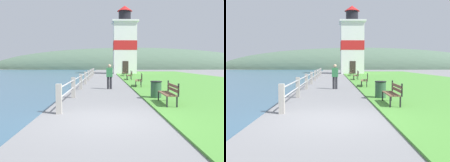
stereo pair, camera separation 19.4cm
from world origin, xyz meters
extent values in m
plane|color=slate|center=(0.00, 0.00, 0.00)|extent=(160.00, 160.00, 0.00)
cube|color=#4C8E38|center=(7.72, 16.51, 0.03)|extent=(12.00, 49.54, 0.06)
cube|color=#A8A399|center=(-1.62, 1.00, 0.50)|extent=(0.18, 0.18, 1.00)
cube|color=#A8A399|center=(-1.62, 4.87, 0.50)|extent=(0.18, 0.18, 1.00)
cube|color=#A8A399|center=(-1.62, 8.74, 0.50)|extent=(0.18, 0.18, 1.00)
cube|color=#A8A399|center=(-1.62, 12.60, 0.50)|extent=(0.18, 0.18, 1.00)
cube|color=#A8A399|center=(-1.62, 16.47, 0.50)|extent=(0.18, 0.18, 1.00)
cube|color=#A8A399|center=(-1.62, 20.34, 0.50)|extent=(0.18, 0.18, 1.00)
cube|color=#A8A399|center=(-1.62, 24.21, 0.50)|extent=(0.18, 0.18, 1.00)
cube|color=#A8A399|center=(-1.62, 28.08, 0.50)|extent=(0.18, 0.18, 1.00)
cylinder|color=#B2B2B7|center=(-1.62, 14.54, 0.85)|extent=(0.06, 27.08, 0.06)
cylinder|color=#B2B2B7|center=(-1.62, 14.54, 0.50)|extent=(0.06, 27.08, 0.06)
cube|color=brown|center=(2.26, 2.59, 0.47)|extent=(0.15, 1.67, 0.04)
cube|color=brown|center=(2.41, 2.59, 0.47)|extent=(0.15, 1.67, 0.04)
cube|color=brown|center=(2.55, 2.58, 0.47)|extent=(0.15, 1.67, 0.04)
cube|color=brown|center=(2.64, 2.58, 0.79)|extent=(0.09, 1.67, 0.11)
cube|color=brown|center=(2.64, 2.58, 0.63)|extent=(0.09, 1.67, 0.11)
cube|color=black|center=(2.20, 1.78, 0.23)|extent=(0.05, 0.05, 0.45)
cube|color=black|center=(2.24, 3.40, 0.23)|extent=(0.05, 0.05, 0.45)
cube|color=black|center=(2.57, 1.77, 0.23)|extent=(0.05, 0.05, 0.45)
cube|color=black|center=(2.61, 3.39, 0.23)|extent=(0.05, 0.05, 0.45)
cube|color=black|center=(2.62, 1.77, 0.70)|extent=(0.05, 0.05, 0.49)
cube|color=black|center=(2.66, 3.39, 0.70)|extent=(0.05, 0.05, 0.49)
cube|color=brown|center=(2.16, 10.34, 0.47)|extent=(0.36, 1.88, 0.04)
cube|color=brown|center=(2.31, 10.32, 0.47)|extent=(0.36, 1.88, 0.04)
cube|color=brown|center=(2.45, 10.30, 0.47)|extent=(0.36, 1.88, 0.04)
cube|color=brown|center=(2.54, 10.29, 0.79)|extent=(0.30, 1.87, 0.11)
cube|color=brown|center=(2.54, 10.29, 0.63)|extent=(0.30, 1.87, 0.11)
cube|color=black|center=(2.01, 9.44, 0.23)|extent=(0.06, 0.06, 0.45)
cube|color=black|center=(2.25, 11.25, 0.23)|extent=(0.06, 0.06, 0.45)
cube|color=black|center=(2.37, 9.39, 0.23)|extent=(0.06, 0.06, 0.45)
cube|color=black|center=(2.61, 11.20, 0.23)|extent=(0.06, 0.06, 0.45)
cube|color=black|center=(2.42, 9.38, 0.70)|extent=(0.06, 0.06, 0.49)
cube|color=black|center=(2.66, 11.20, 0.70)|extent=(0.06, 0.06, 0.49)
cube|color=brown|center=(2.20, 17.39, 0.47)|extent=(0.19, 1.74, 0.04)
cube|color=brown|center=(2.35, 17.38, 0.47)|extent=(0.19, 1.74, 0.04)
cube|color=brown|center=(2.50, 17.38, 0.47)|extent=(0.19, 1.74, 0.04)
cube|color=brown|center=(2.58, 17.37, 0.79)|extent=(0.13, 1.74, 0.11)
cube|color=brown|center=(2.58, 17.37, 0.63)|extent=(0.13, 1.74, 0.11)
cube|color=black|center=(2.13, 16.55, 0.23)|extent=(0.05, 0.05, 0.45)
cube|color=black|center=(2.20, 18.23, 0.23)|extent=(0.05, 0.05, 0.45)
cube|color=black|center=(2.50, 16.53, 0.23)|extent=(0.05, 0.05, 0.45)
cube|color=black|center=(2.57, 18.22, 0.23)|extent=(0.05, 0.05, 0.45)
cube|color=black|center=(2.55, 16.53, 0.70)|extent=(0.05, 0.05, 0.49)
cube|color=black|center=(2.62, 18.22, 0.70)|extent=(0.05, 0.05, 0.49)
cube|color=brown|center=(2.29, 24.53, 0.47)|extent=(0.18, 1.66, 0.04)
cube|color=brown|center=(2.44, 24.53, 0.47)|extent=(0.18, 1.66, 0.04)
cube|color=brown|center=(2.58, 24.54, 0.47)|extent=(0.18, 1.66, 0.04)
cube|color=brown|center=(2.67, 24.54, 0.79)|extent=(0.12, 1.65, 0.11)
cube|color=brown|center=(2.67, 24.54, 0.63)|extent=(0.12, 1.65, 0.11)
cube|color=black|center=(2.29, 23.73, 0.23)|extent=(0.05, 0.05, 0.45)
cube|color=black|center=(2.22, 25.33, 0.23)|extent=(0.05, 0.05, 0.45)
cube|color=black|center=(2.66, 23.74, 0.23)|extent=(0.05, 0.05, 0.45)
cube|color=black|center=(2.59, 25.34, 0.23)|extent=(0.05, 0.05, 0.45)
cube|color=black|center=(2.70, 23.74, 0.70)|extent=(0.05, 0.05, 0.49)
cube|color=black|center=(2.64, 25.34, 0.70)|extent=(0.05, 0.05, 0.49)
cube|color=white|center=(3.14, 32.74, 4.03)|extent=(3.54, 3.54, 8.05)
cube|color=red|center=(3.14, 32.74, 4.43)|extent=(3.58, 3.58, 1.45)
cube|color=white|center=(3.14, 32.74, 8.18)|extent=(4.07, 4.07, 0.25)
cylinder|color=black|center=(3.14, 32.74, 9.09)|extent=(1.95, 1.95, 1.58)
cone|color=red|center=(3.14, 32.74, 10.31)|extent=(2.43, 2.43, 0.87)
cube|color=#332823|center=(3.14, 30.95, 1.00)|extent=(0.90, 0.06, 2.00)
cylinder|color=#28282D|center=(0.14, 8.94, 0.39)|extent=(0.15, 0.15, 0.79)
cylinder|color=#28282D|center=(0.32, 8.92, 0.39)|extent=(0.15, 0.15, 0.79)
cube|color=#337A47|center=(0.23, 8.93, 1.09)|extent=(0.41, 0.25, 0.59)
sphere|color=tan|center=(0.23, 8.93, 1.51)|extent=(0.21, 0.21, 0.21)
cylinder|color=#2D5138|center=(2.34, 4.41, 0.40)|extent=(0.50, 0.50, 0.80)
cylinder|color=black|center=(2.34, 4.41, 0.82)|extent=(0.54, 0.54, 0.04)
ellipsoid|color=#4C6651|center=(8.00, 63.03, 0.00)|extent=(80.00, 16.00, 12.00)
camera|label=1|loc=(-0.11, -7.26, 1.69)|focal=40.00mm
camera|label=2|loc=(0.09, -7.27, 1.69)|focal=40.00mm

